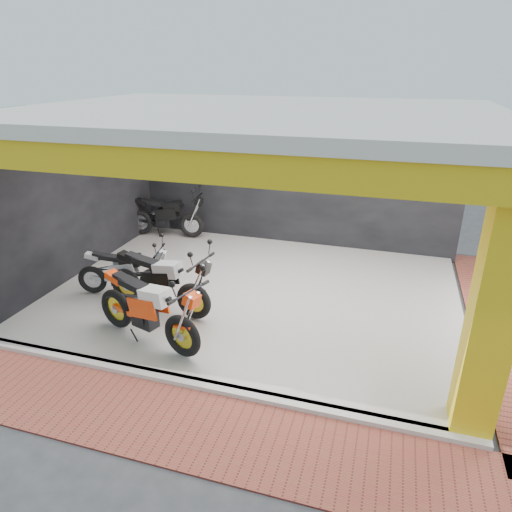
{
  "coord_description": "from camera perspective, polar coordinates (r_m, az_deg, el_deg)",
  "views": [
    {
      "loc": [
        2.46,
        -5.98,
        4.39
      ],
      "look_at": [
        0.03,
        1.97,
        0.9
      ],
      "focal_mm": 32.0,
      "sensor_mm": 36.0,
      "label": 1
    }
  ],
  "objects": [
    {
      "name": "moto_hero",
      "position": [
        7.14,
        -9.35,
        -7.49
      ],
      "size": [
        2.53,
        1.54,
        1.45
      ],
      "primitive_type": null,
      "rotation": [
        0.0,
        0.0,
        -0.3
      ],
      "color": "#F33C0A",
      "rests_on": "showroom_floor"
    },
    {
      "name": "showroom_floor",
      "position": [
        9.41,
        -0.13,
        -4.68
      ],
      "size": [
        8.0,
        6.0,
        0.1
      ],
      "primitive_type": "cube",
      "color": "silver",
      "rests_on": "ground"
    },
    {
      "name": "showroom_ceiling",
      "position": [
        8.39,
        -0.15,
        17.37
      ],
      "size": [
        8.4,
        6.4,
        0.2
      ],
      "primitive_type": "cube",
      "color": "beige",
      "rests_on": "corner_column"
    },
    {
      "name": "header_beam_front",
      "position": [
        5.66,
        -9.29,
        11.37
      ],
      "size": [
        8.4,
        0.3,
        0.4
      ],
      "primitive_type": "cube",
      "color": "gold",
      "rests_on": "corner_column"
    },
    {
      "name": "back_wall",
      "position": [
        11.65,
        4.41,
        9.63
      ],
      "size": [
        8.2,
        0.2,
        3.5
      ],
      "primitive_type": "cube",
      "color": "black",
      "rests_on": "ground"
    },
    {
      "name": "moto_row_b",
      "position": [
        9.18,
        -12.77,
        -1.57
      ],
      "size": [
        2.06,
        1.13,
        1.19
      ],
      "primitive_type": null,
      "rotation": [
        0.0,
        0.0,
        0.22
      ],
      "color": "#96979C",
      "rests_on": "showroom_floor"
    },
    {
      "name": "left_wall",
      "position": [
        10.66,
        -21.87,
        6.8
      ],
      "size": [
        0.2,
        6.2,
        3.5
      ],
      "primitive_type": "cube",
      "color": "black",
      "rests_on": "ground"
    },
    {
      "name": "moto_row_d",
      "position": [
        12.16,
        -8.12,
        5.26
      ],
      "size": [
        2.29,
        1.08,
        1.35
      ],
      "primitive_type": null,
      "rotation": [
        0.0,
        0.0,
        0.12
      ],
      "color": "black",
      "rests_on": "showroom_floor"
    },
    {
      "name": "ground",
      "position": [
        7.82,
        -4.53,
        -11.47
      ],
      "size": [
        80.0,
        80.0,
        0.0
      ],
      "primitive_type": "plane",
      "color": "#2D2D30",
      "rests_on": "ground"
    },
    {
      "name": "paver_front",
      "position": [
        6.53,
        -10.59,
        -19.76
      ],
      "size": [
        9.0,
        1.4,
        0.03
      ],
      "primitive_type": "cube",
      "color": "brown",
      "rests_on": "ground"
    },
    {
      "name": "header_beam_right",
      "position": [
        8.2,
        28.37,
        12.5
      ],
      "size": [
        0.3,
        6.4,
        0.4
      ],
      "primitive_type": "cube",
      "color": "gold",
      "rests_on": "corner_column"
    },
    {
      "name": "moto_row_a",
      "position": [
        8.15,
        -7.9,
        -3.52
      ],
      "size": [
        2.41,
        1.16,
        1.42
      ],
      "primitive_type": null,
      "rotation": [
        0.0,
        0.0,
        -0.13
      ],
      "color": "black",
      "rests_on": "showroom_floor"
    },
    {
      "name": "corner_column",
      "position": [
        6.0,
        27.58,
        -6.16
      ],
      "size": [
        0.5,
        0.5,
        3.5
      ],
      "primitive_type": "cube",
      "color": "gold",
      "rests_on": "ground"
    },
    {
      "name": "floor_kerb",
      "position": [
        7.04,
        -7.65,
        -15.55
      ],
      "size": [
        8.0,
        0.2,
        0.1
      ],
      "primitive_type": "cube",
      "color": "silver",
      "rests_on": "ground"
    }
  ]
}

